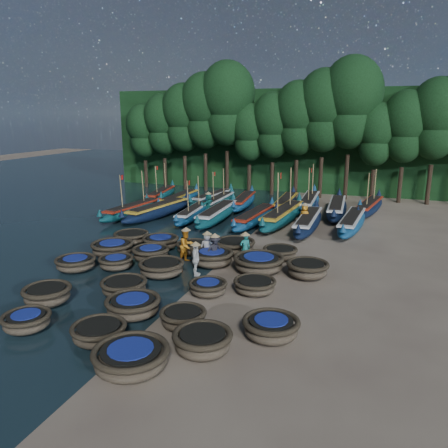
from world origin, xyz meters
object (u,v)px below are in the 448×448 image
(long_boat_8, at_px, (352,222))
(long_boat_16, at_px, (336,208))
(coracle_6, at_px, (124,286))
(long_boat_15, at_px, (309,202))
(fisherman_6, at_px, (304,215))
(coracle_20, at_px, (131,237))
(coracle_18, at_px, (259,263))
(coracle_1, at_px, (27,321))
(coracle_24, at_px, (280,253))
(long_boat_7, at_px, (308,222))
(fisherman_5, at_px, (209,204))
(coracle_16, at_px, (151,253))
(fisherman_4, at_px, (196,258))
(coracle_10, at_px, (76,263))
(fisherman_0, at_px, (207,246))
(long_boat_6, at_px, (283,216))
(fisherman_3, at_px, (215,250))
(coracle_14, at_px, (255,285))
(long_boat_11, at_px, (212,198))
(long_boat_5, at_px, (255,217))
(long_boat_2, at_px, (158,210))
(long_boat_13, at_px, (244,201))
(coracle_4, at_px, (203,341))
(coracle_2, at_px, (99,332))
(coracle_22, at_px, (193,247))
(long_boat_9, at_px, (161,195))
(long_boat_4, at_px, (217,214))
(coracle_3, at_px, (131,358))
(coracle_9, at_px, (271,327))
(coracle_23, at_px, (235,246))
(fisherman_2, at_px, (186,245))
(coracle_17, at_px, (212,257))
(long_boat_14, at_px, (285,203))
(long_boat_10, at_px, (179,199))
(fisherman_1, at_px, (245,247))
(long_boat_3, at_px, (193,213))
(coracle_21, at_px, (161,242))
(long_boat_12, at_px, (218,202))
(coracle_19, at_px, (308,269))
(coracle_11, at_px, (116,262))
(coracle_13, at_px, (208,287))
(coracle_15, at_px, (113,248))

(long_boat_8, height_order, long_boat_16, long_boat_16)
(coracle_6, height_order, long_boat_15, long_boat_15)
(fisherman_6, bearing_deg, coracle_20, 61.89)
(coracle_18, height_order, fisherman_6, fisherman_6)
(coracle_1, distance_m, coracle_24, 12.94)
(long_boat_7, height_order, fisherman_5, fisherman_5)
(coracle_16, distance_m, fisherman_4, 3.31)
(coracle_10, relative_size, fisherman_0, 1.33)
(long_boat_6, bearing_deg, fisherman_3, -93.31)
(coracle_14, relative_size, fisherman_3, 1.27)
(long_boat_15, bearing_deg, long_boat_11, -179.10)
(coracle_16, relative_size, fisherman_3, 1.26)
(long_boat_5, xyz_separation_m, fisherman_3, (0.42, -8.98, 0.33))
(long_boat_2, bearing_deg, coracle_24, -21.96)
(coracle_18, xyz_separation_m, long_boat_15, (-0.02, 15.57, 0.09))
(long_boat_7, relative_size, fisherman_5, 4.35)
(long_boat_13, height_order, fisherman_6, fisherman_6)
(coracle_4, distance_m, coracle_20, 13.49)
(coracle_2, xyz_separation_m, long_boat_5, (0.54, 17.66, 0.14))
(coracle_22, bearing_deg, fisherman_3, -37.70)
(long_boat_9, bearing_deg, long_boat_4, -46.57)
(long_boat_13, bearing_deg, long_boat_11, 164.23)
(coracle_3, bearing_deg, long_boat_7, 82.77)
(coracle_9, height_order, coracle_23, coracle_23)
(coracle_4, height_order, fisherman_2, fisherman_2)
(coracle_17, distance_m, long_boat_14, 14.78)
(long_boat_5, distance_m, long_boat_10, 9.11)
(coracle_2, bearing_deg, fisherman_6, 77.34)
(coracle_2, height_order, coracle_16, coracle_16)
(coracle_3, height_order, coracle_22, coracle_3)
(coracle_1, relative_size, long_boat_2, 0.24)
(coracle_10, xyz_separation_m, fisherman_1, (7.68, 3.93, 0.52))
(coracle_17, height_order, long_boat_3, long_boat_3)
(coracle_17, bearing_deg, long_boat_16, 70.75)
(coracle_21, height_order, long_boat_16, long_boat_16)
(fisherman_6, bearing_deg, coracle_23, 92.72)
(long_boat_4, bearing_deg, coracle_20, -114.42)
(coracle_23, distance_m, long_boat_12, 12.43)
(long_boat_13, bearing_deg, coracle_19, -67.04)
(coracle_11, relative_size, long_boat_15, 0.24)
(long_boat_2, xyz_separation_m, long_boat_14, (8.47, 6.06, -0.04))
(coracle_13, xyz_separation_m, coracle_23, (-0.74, 5.90, 0.09))
(long_boat_3, bearing_deg, coracle_15, -99.62)
(coracle_14, relative_size, long_boat_11, 0.31)
(coracle_15, bearing_deg, fisherman_2, 6.15)
(long_boat_10, distance_m, long_boat_16, 13.15)
(long_boat_8, bearing_deg, fisherman_3, -118.04)
(fisherman_4, bearing_deg, coracle_1, 140.44)
(long_boat_14, bearing_deg, long_boat_11, 176.05)
(coracle_1, xyz_separation_m, coracle_6, (1.58, 3.95, 0.02))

